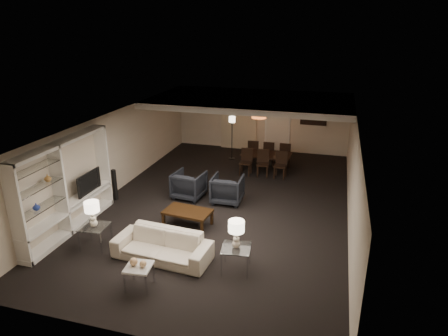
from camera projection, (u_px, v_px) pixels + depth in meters
name	position (u px, v px, depth m)	size (l,w,h in m)	color
floor	(224.00, 203.00, 11.74)	(11.00, 11.00, 0.00)	black
ceiling	(224.00, 120.00, 10.88)	(7.00, 11.00, 0.02)	silver
wall_back	(261.00, 120.00, 16.28)	(7.00, 0.02, 2.50)	#C3B39C
wall_front	(130.00, 273.00, 6.34)	(7.00, 0.02, 2.50)	#C3B39C
wall_left	(114.00, 153.00, 12.21)	(0.02, 11.00, 2.50)	#C3B39C
wall_right	(353.00, 175.00, 10.41)	(0.02, 11.00, 2.50)	#C3B39C
ceiling_soffit	(251.00, 101.00, 14.08)	(7.00, 4.00, 0.20)	silver
curtains	(239.00, 120.00, 16.45)	(1.50, 0.12, 2.40)	beige
door	(278.00, 126.00, 16.14)	(0.90, 0.05, 2.10)	silver
painting	(314.00, 116.00, 15.60)	(0.95, 0.04, 0.65)	#142D38
media_unit	(66.00, 187.00, 9.84)	(0.38, 3.40, 2.35)	white
pendant_light	(259.00, 115.00, 14.16)	(0.52, 0.52, 0.24)	#D8591E
sofa	(162.00, 246.00, 8.89)	(2.19, 0.86, 0.64)	beige
coffee_table	(188.00, 218.00, 10.37)	(1.20, 0.70, 0.43)	black
armchair_left	(189.00, 185.00, 12.00)	(0.87, 0.90, 0.81)	black
armchair_right	(227.00, 189.00, 11.69)	(0.87, 0.90, 0.81)	black
side_table_left	(95.00, 237.00, 9.34)	(0.60, 0.60, 0.56)	silver
side_table_right	(236.00, 259.00, 8.47)	(0.60, 0.60, 0.56)	white
table_lamp_left	(93.00, 214.00, 9.14)	(0.34, 0.34, 0.62)	silver
table_lamp_right	(236.00, 234.00, 8.26)	(0.34, 0.34, 0.62)	beige
marble_table	(139.00, 277.00, 7.92)	(0.50, 0.50, 0.50)	silver
gold_gourd_a	(134.00, 262.00, 7.83)	(0.16, 0.16, 0.16)	tan
gold_gourd_b	(143.00, 264.00, 7.79)	(0.14, 0.14, 0.14)	#E9B67B
television	(86.00, 182.00, 10.55)	(0.13, 0.97, 0.56)	black
vase_blue	(36.00, 207.00, 8.88)	(0.16, 0.16, 0.17)	#23399B
vase_amber	(48.00, 178.00, 9.15)	(0.16, 0.16, 0.17)	#B8803D
floor_speaker	(115.00, 185.00, 11.83)	(0.10, 0.10, 0.95)	black
dining_table	(266.00, 162.00, 14.28)	(1.73, 0.97, 0.61)	black
chair_nl	(246.00, 162.00, 13.80)	(0.42, 0.42, 0.90)	black
chair_nm	(263.00, 164.00, 13.64)	(0.42, 0.42, 0.90)	black
chair_nr	(280.00, 165.00, 13.49)	(0.42, 0.42, 0.90)	black
chair_fl	(253.00, 151.00, 14.97)	(0.42, 0.42, 0.90)	black
chair_fm	(269.00, 153.00, 14.82)	(0.42, 0.42, 0.90)	black
chair_fr	(285.00, 154.00, 14.66)	(0.42, 0.42, 0.90)	black
floor_lamp	(232.00, 138.00, 15.28)	(0.24, 0.24, 1.67)	black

